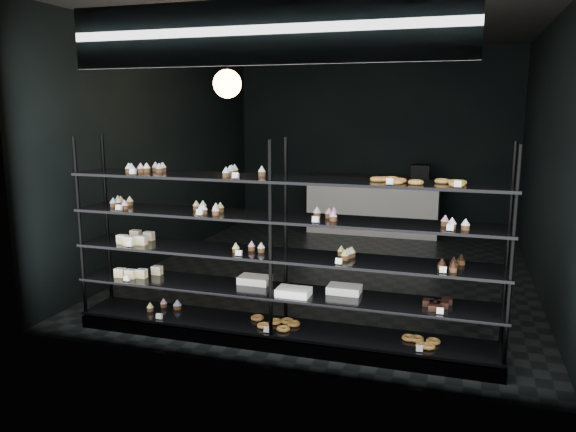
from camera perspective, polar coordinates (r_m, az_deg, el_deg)
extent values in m
cube|color=black|center=(7.65, 4.85, -5.56)|extent=(5.00, 6.00, 0.01)
cube|color=black|center=(7.41, 5.27, 18.83)|extent=(5.00, 6.00, 0.01)
cube|color=black|center=(10.30, 8.68, 7.64)|extent=(5.00, 0.01, 3.20)
cube|color=black|center=(4.49, -3.24, 3.56)|extent=(5.00, 0.01, 3.20)
cube|color=black|center=(8.26, -12.25, 6.72)|extent=(0.01, 6.00, 3.20)
cube|color=black|center=(7.25, 24.82, 5.40)|extent=(0.01, 6.00, 3.20)
cube|color=black|center=(5.40, -0.96, -12.10)|extent=(4.00, 0.50, 0.12)
cylinder|color=black|center=(5.85, -20.37, -1.50)|extent=(0.04, 0.04, 1.85)
cylinder|color=black|center=(6.19, -17.90, -0.67)|extent=(0.04, 0.04, 1.85)
cylinder|color=black|center=(4.91, -1.80, -3.09)|extent=(0.04, 0.04, 1.85)
cylinder|color=black|center=(5.32, -0.24, -1.99)|extent=(0.04, 0.04, 1.85)
cylinder|color=black|center=(4.67, 21.76, -4.63)|extent=(0.04, 0.04, 1.85)
cylinder|color=black|center=(5.09, 21.42, -3.34)|extent=(0.04, 0.04, 1.85)
cube|color=black|center=(5.37, -0.96, -11.22)|extent=(4.00, 0.50, 0.03)
cube|color=black|center=(5.25, -0.97, -7.68)|extent=(4.00, 0.50, 0.02)
cube|color=black|center=(5.15, -0.99, -3.98)|extent=(4.00, 0.50, 0.02)
cube|color=black|center=(5.07, -1.00, -0.15)|extent=(4.00, 0.50, 0.02)
cube|color=black|center=(5.01, -1.01, 3.78)|extent=(4.00, 0.50, 0.02)
cube|color=white|center=(5.43, -15.39, 4.34)|extent=(0.06, 0.04, 0.06)
cube|color=white|center=(4.96, -5.43, 4.09)|extent=(0.06, 0.04, 0.06)
cube|color=white|center=(4.61, 10.11, 3.45)|extent=(0.06, 0.04, 0.06)
cube|color=white|center=(4.58, 16.81, 3.09)|extent=(0.06, 0.04, 0.06)
cube|color=white|center=(5.60, -17.07, 0.82)|extent=(0.06, 0.04, 0.06)
cube|color=white|center=(5.15, -8.81, 0.32)|extent=(0.05, 0.04, 0.06)
cube|color=white|center=(4.77, 3.12, -0.40)|extent=(0.06, 0.04, 0.06)
cube|color=white|center=(4.63, 15.89, -1.16)|extent=(0.06, 0.04, 0.06)
cube|color=white|center=(5.58, -15.49, -2.80)|extent=(0.06, 0.04, 0.06)
cube|color=white|center=(5.08, -5.07, -3.78)|extent=(0.06, 0.04, 0.06)
cube|color=white|center=(4.81, 5.31, -4.63)|extent=(0.05, 0.04, 0.06)
cube|color=white|center=(4.72, 15.35, -5.30)|extent=(0.06, 0.04, 0.06)
cube|color=white|center=(5.71, -15.90, -6.16)|extent=(0.06, 0.04, 0.06)
cube|color=white|center=(4.83, 14.97, -9.28)|extent=(0.06, 0.04, 0.06)
cube|color=white|center=(5.67, -13.25, -9.87)|extent=(0.06, 0.04, 0.06)
cube|color=white|center=(5.23, -2.58, -11.42)|extent=(0.05, 0.04, 0.06)
cube|color=white|center=(4.96, 13.51, -13.00)|extent=(0.06, 0.04, 0.06)
cube|color=#0B1239|center=(4.56, -3.03, 18.16)|extent=(3.20, 0.04, 0.45)
cube|color=white|center=(4.55, -3.12, 18.19)|extent=(3.30, 0.02, 0.50)
cylinder|color=black|center=(6.84, -6.27, 16.96)|extent=(0.01, 0.01, 0.56)
sphere|color=#EA9652|center=(6.81, -6.19, 13.20)|extent=(0.33, 0.33, 0.33)
cube|color=silver|center=(9.93, 8.61, 0.89)|extent=(2.24, 0.60, 0.92)
cube|color=black|center=(9.85, 8.70, 3.69)|extent=(2.33, 0.65, 0.06)
cube|color=black|center=(9.75, 13.33, 4.37)|extent=(0.30, 0.30, 0.25)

